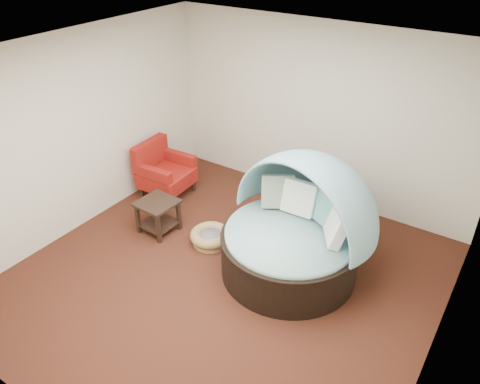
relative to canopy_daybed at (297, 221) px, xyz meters
The scene contains 10 objects.
floor 1.18m from the canopy_daybed, 133.48° to the right, with size 5.00×5.00×0.00m, color #441E13.
wall_back 2.05m from the canopy_daybed, 109.05° to the left, with size 5.00×5.00×0.00m, color beige.
wall_front 3.30m from the canopy_daybed, 101.30° to the right, with size 5.00×5.00×0.00m, color beige.
wall_left 3.27m from the canopy_daybed, 167.97° to the right, with size 5.00×5.00×0.00m, color beige.
wall_right 2.09m from the canopy_daybed, 19.67° to the right, with size 5.00×5.00×0.00m, color beige.
ceiling 2.25m from the canopy_daybed, 133.48° to the right, with size 5.00×5.00×0.00m, color white.
canopy_daybed is the anchor object (origin of this frame).
pet_basket 1.40m from the canopy_daybed, behind, with size 0.58×0.58×0.20m.
red_armchair 2.76m from the canopy_daybed, 169.22° to the left, with size 0.80×0.81×0.90m.
side_table 2.11m from the canopy_daybed, behind, with size 0.55×0.55×0.50m.
Camera 1 is at (2.69, -3.71, 4.08)m, focal length 35.00 mm.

